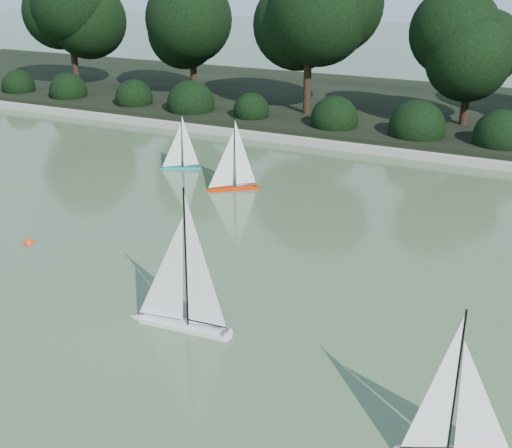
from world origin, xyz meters
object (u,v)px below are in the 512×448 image
at_px(sailboat_orange, 229,178).
at_px(sailboat_teal, 178,160).
at_px(sailboat_white_b, 465,435).
at_px(sailboat_white_a, 175,304).
at_px(race_buoy, 29,244).

bearing_deg(sailboat_orange, sailboat_teal, 156.07).
xyz_separation_m(sailboat_white_b, sailboat_orange, (-5.24, 5.50, -0.01)).
bearing_deg(sailboat_orange, sailboat_white_a, -70.10).
distance_m(sailboat_teal, race_buoy, 4.32).
relative_size(sailboat_white_b, sailboat_teal, 1.28).
height_order(sailboat_orange, sailboat_teal, sailboat_orange).
relative_size(sailboat_white_a, sailboat_white_b, 1.19).
height_order(sailboat_white_a, sailboat_white_b, sailboat_white_a).
height_order(sailboat_white_b, sailboat_orange, sailboat_white_b).
bearing_deg(sailboat_white_a, sailboat_orange, 109.90).
bearing_deg(sailboat_teal, sailboat_white_a, -58.67).
xyz_separation_m(sailboat_orange, sailboat_teal, (-1.59, 0.70, -0.04)).
bearing_deg(race_buoy, sailboat_white_b, -15.30).
bearing_deg(sailboat_white_b, sailboat_teal, 137.70).
distance_m(sailboat_white_b, sailboat_teal, 9.23).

